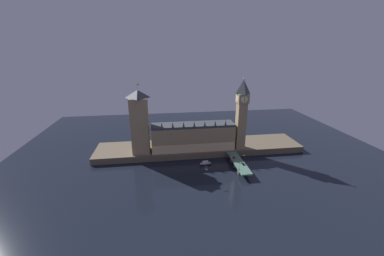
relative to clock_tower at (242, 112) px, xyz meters
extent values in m
plane|color=black|center=(-40.53, -26.07, -45.20)|extent=(400.00, 400.00, 0.00)
cube|color=brown|center=(-40.53, 12.93, -41.93)|extent=(220.00, 42.00, 6.53)
cube|color=#9E845B|center=(-49.09, 4.75, -26.29)|extent=(84.53, 20.64, 24.76)
cube|color=beige|center=(-49.09, -5.69, -34.21)|extent=(84.53, 0.20, 8.91)
cube|color=#383D42|center=(-49.09, 4.75, -12.71)|extent=(84.53, 18.98, 2.40)
cone|color=#383D42|center=(-80.79, -4.02, -8.78)|extent=(2.40, 2.40, 5.45)
cone|color=#383D42|center=(-70.23, -4.02, -8.78)|extent=(2.40, 2.40, 5.45)
cone|color=#383D42|center=(-59.66, -4.02, -8.78)|extent=(2.40, 2.40, 5.45)
cone|color=#383D42|center=(-49.09, -4.02, -8.78)|extent=(2.40, 2.40, 5.45)
cone|color=#383D42|center=(-38.53, -4.02, -8.78)|extent=(2.40, 2.40, 5.45)
cone|color=#383D42|center=(-27.96, -4.02, -8.78)|extent=(2.40, 2.40, 5.45)
cone|color=#383D42|center=(-17.39, -4.02, -8.78)|extent=(2.40, 2.40, 5.45)
cube|color=#9E845B|center=(0.00, 0.00, -14.38)|extent=(9.14, 9.14, 48.58)
cube|color=#9E845B|center=(0.00, 0.00, 14.49)|extent=(10.79, 10.79, 9.16)
cylinder|color=beige|center=(0.00, -5.52, 14.49)|extent=(6.76, 0.25, 6.76)
cylinder|color=beige|center=(0.00, 5.52, 14.49)|extent=(6.76, 0.25, 6.76)
cylinder|color=beige|center=(5.52, 0.00, 14.49)|extent=(0.25, 6.76, 6.76)
cylinder|color=beige|center=(-5.52, 0.00, 14.49)|extent=(0.25, 6.76, 6.76)
cube|color=black|center=(0.00, -5.70, 14.99)|extent=(0.36, 0.10, 5.07)
pyramid|color=#383D42|center=(0.00, 0.00, 26.02)|extent=(10.79, 10.79, 13.92)
sphere|color=gold|center=(0.00, 0.00, 33.78)|extent=(1.60, 1.60, 1.60)
cube|color=#9E845B|center=(-102.06, 3.88, -10.73)|extent=(16.90, 16.90, 55.87)
pyramid|color=#383D42|center=(-102.06, 3.88, 20.88)|extent=(17.24, 17.24, 7.35)
cylinder|color=#99999E|center=(-102.06, 3.88, 27.55)|extent=(0.24, 0.24, 6.00)
cube|color=gold|center=(-100.96, 3.88, 29.65)|extent=(2.00, 0.08, 1.20)
cube|color=#4C7560|center=(-10.74, -31.07, -40.13)|extent=(10.03, 46.00, 1.40)
cube|color=brown|center=(-10.74, -42.57, -43.01)|extent=(8.53, 3.20, 4.37)
cube|color=brown|center=(-10.74, -31.07, -43.01)|extent=(8.53, 3.20, 4.37)
cube|color=brown|center=(-10.74, -19.57, -43.01)|extent=(8.53, 3.20, 4.37)
cube|color=red|center=(-12.95, -23.20, -38.80)|extent=(1.78, 4.09, 0.91)
cube|color=black|center=(-12.95, -23.20, -38.12)|extent=(1.46, 1.84, 0.45)
cylinder|color=black|center=(-13.80, -21.94, -39.11)|extent=(0.22, 0.64, 0.64)
cylinder|color=black|center=(-12.11, -21.94, -39.11)|extent=(0.22, 0.64, 0.64)
cylinder|color=black|center=(-13.80, -24.47, -39.11)|extent=(0.22, 0.64, 0.64)
cylinder|color=black|center=(-12.11, -24.47, -39.11)|extent=(0.22, 0.64, 0.64)
cube|color=black|center=(-8.54, -36.09, -38.82)|extent=(1.79, 3.96, 0.87)
cube|color=black|center=(-8.54, -36.09, -38.15)|extent=(1.47, 1.78, 0.45)
cylinder|color=black|center=(-7.69, -37.32, -39.11)|extent=(0.22, 0.64, 0.64)
cylinder|color=black|center=(-9.39, -37.32, -39.11)|extent=(0.22, 0.64, 0.64)
cylinder|color=black|center=(-7.69, -34.86, -39.11)|extent=(0.22, 0.64, 0.64)
cylinder|color=black|center=(-9.39, -34.86, -39.11)|extent=(0.22, 0.64, 0.64)
cylinder|color=black|center=(-15.16, -45.11, -39.00)|extent=(0.28, 0.28, 0.85)
cylinder|color=black|center=(-15.16, -45.11, -38.22)|extent=(0.38, 0.38, 0.71)
sphere|color=tan|center=(-15.16, -45.11, -37.75)|extent=(0.23, 0.23, 0.23)
cylinder|color=black|center=(-15.16, -18.23, -39.01)|extent=(0.28, 0.28, 0.84)
cylinder|color=black|center=(-15.16, -18.23, -38.24)|extent=(0.38, 0.38, 0.70)
sphere|color=tan|center=(-15.16, -18.23, -37.78)|extent=(0.23, 0.23, 0.23)
cylinder|color=#2D3333|center=(-15.56, -45.79, -39.18)|extent=(0.56, 0.56, 0.50)
cylinder|color=#2D3333|center=(-15.56, -45.79, -36.20)|extent=(0.18, 0.18, 5.46)
sphere|color=#F9E5A3|center=(-15.56, -45.79, -32.91)|extent=(0.60, 0.60, 0.60)
sphere|color=#F9E5A3|center=(-16.01, -45.79, -33.26)|extent=(0.44, 0.44, 0.44)
sphere|color=#F9E5A3|center=(-15.11, -45.79, -33.26)|extent=(0.44, 0.44, 0.44)
cylinder|color=#2D3333|center=(-5.93, -31.07, -39.18)|extent=(0.56, 0.56, 0.50)
cylinder|color=#2D3333|center=(-5.93, -31.07, -36.25)|extent=(0.18, 0.18, 5.36)
sphere|color=#F9E5A3|center=(-5.93, -31.07, -33.01)|extent=(0.60, 0.60, 0.60)
sphere|color=#F9E5A3|center=(-6.38, -31.07, -33.36)|extent=(0.44, 0.44, 0.44)
sphere|color=#F9E5A3|center=(-5.48, -31.07, -33.36)|extent=(0.44, 0.44, 0.44)
cylinder|color=#2D3333|center=(-15.56, -16.35, -39.18)|extent=(0.56, 0.56, 0.50)
cylinder|color=#2D3333|center=(-15.56, -16.35, -36.67)|extent=(0.18, 0.18, 4.52)
sphere|color=#F9E5A3|center=(-15.56, -16.35, -33.85)|extent=(0.60, 0.60, 0.60)
sphere|color=#F9E5A3|center=(-16.01, -16.35, -34.20)|extent=(0.44, 0.44, 0.44)
sphere|color=#F9E5A3|center=(-15.11, -16.35, -34.20)|extent=(0.44, 0.44, 0.44)
ellipsoid|color=#28282D|center=(-40.67, -21.94, -44.16)|extent=(12.13, 4.33, 2.07)
cube|color=tan|center=(-40.67, -21.94, -43.22)|extent=(10.66, 3.52, 0.24)
cube|color=silver|center=(-40.67, -21.94, -42.07)|extent=(5.49, 2.57, 2.07)
camera|label=1|loc=(-81.39, -221.05, 62.01)|focal=22.00mm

